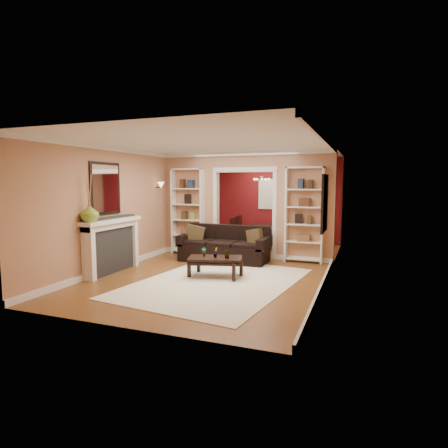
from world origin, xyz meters
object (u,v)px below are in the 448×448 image
at_px(dining_table, 261,237).
at_px(bookshelf_right, 304,215).
at_px(sofa, 224,244).
at_px(bookshelf_left, 188,211).
at_px(coffee_table, 215,267).
at_px(fireplace, 113,246).

bearing_deg(dining_table, bookshelf_right, -138.63).
height_order(sofa, bookshelf_left, bookshelf_left).
height_order(sofa, coffee_table, sofa).
bearing_deg(bookshelf_left, dining_table, 48.15).
bearing_deg(dining_table, fireplace, 153.81).
distance_m(sofa, fireplace, 2.66).
bearing_deg(coffee_table, dining_table, 74.79).
bearing_deg(sofa, bookshelf_left, 155.30).
xyz_separation_m(sofa, bookshelf_left, (-1.26, 0.58, 0.72)).
relative_size(sofa, dining_table, 1.25).
bearing_deg(bookshelf_right, fireplace, -145.20).
distance_m(bookshelf_left, bookshelf_right, 3.10).
height_order(coffee_table, bookshelf_right, bookshelf_right).
relative_size(sofa, coffee_table, 2.04).
xyz_separation_m(coffee_table, dining_table, (-0.08, 3.85, 0.10)).
distance_m(coffee_table, fireplace, 2.26).
distance_m(bookshelf_left, fireplace, 2.65).
xyz_separation_m(bookshelf_right, fireplace, (-3.64, -2.53, -0.57)).
bearing_deg(sofa, bookshelf_right, 17.50).
relative_size(sofa, fireplace, 1.30).
height_order(bookshelf_right, dining_table, bookshelf_right).
distance_m(sofa, bookshelf_left, 1.56).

